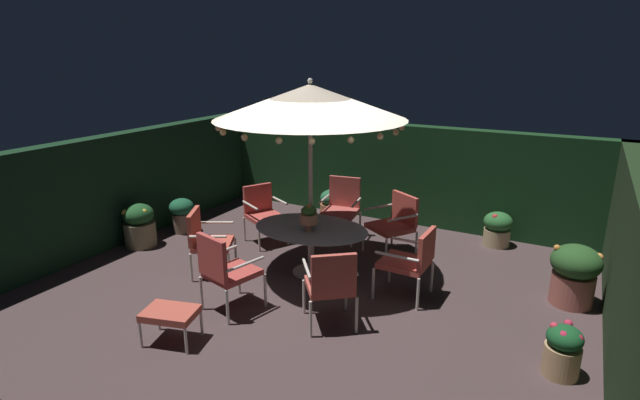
{
  "coord_description": "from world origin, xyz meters",
  "views": [
    {
      "loc": [
        3.02,
        -5.33,
        3.1
      ],
      "look_at": [
        -0.22,
        0.64,
        1.04
      ],
      "focal_mm": 27.62,
      "sensor_mm": 36.0,
      "label": 1
    }
  ],
  "objects": [
    {
      "name": "ground_plane",
      "position": [
        0.0,
        0.0,
        -0.01
      ],
      "size": [
        7.63,
        6.76,
        0.02
      ],
      "primitive_type": "cube",
      "color": "#463535"
    },
    {
      "name": "hedge_backdrop_rear",
      "position": [
        0.0,
        3.23,
        0.91
      ],
      "size": [
        7.63,
        0.3,
        1.82
      ],
      "primitive_type": "cube",
      "color": "#153419",
      "rests_on": "ground_plane"
    },
    {
      "name": "hedge_backdrop_left",
      "position": [
        -3.66,
        0.0,
        0.91
      ],
      "size": [
        0.3,
        6.76,
        1.82
      ],
      "primitive_type": "cube",
      "color": "black",
      "rests_on": "ground_plane"
    },
    {
      "name": "hedge_backdrop_right",
      "position": [
        3.66,
        0.0,
        0.91
      ],
      "size": [
        0.3,
        6.76,
        1.82
      ],
      "primitive_type": "cube",
      "color": "black",
      "rests_on": "ground_plane"
    },
    {
      "name": "patio_dining_table",
      "position": [
        -0.22,
        0.37,
        0.59
      ],
      "size": [
        1.69,
        1.24,
        0.7
      ],
      "color": "silver",
      "rests_on": "ground_plane"
    },
    {
      "name": "patio_umbrella",
      "position": [
        -0.22,
        0.37,
        2.46
      ],
      "size": [
        2.58,
        2.58,
        2.76
      ],
      "color": "silver",
      "rests_on": "ground_plane"
    },
    {
      "name": "centerpiece_planter",
      "position": [
        -0.17,
        0.23,
        0.92
      ],
      "size": [
        0.25,
        0.25,
        0.38
      ],
      "color": "tan",
      "rests_on": "patio_dining_table"
    },
    {
      "name": "patio_chair_north",
      "position": [
        -0.59,
        -1.1,
        0.59
      ],
      "size": [
        0.69,
        0.73,
        1.03
      ],
      "color": "silver",
      "rests_on": "ground_plane"
    },
    {
      "name": "patio_chair_northeast",
      "position": [
        0.71,
        -0.81,
        0.58
      ],
      "size": [
        0.78,
        0.78,
        0.98
      ],
      "color": "silver",
      "rests_on": "ground_plane"
    },
    {
      "name": "patio_chair_east",
      "position": [
        1.28,
        0.34,
        0.55
      ],
      "size": [
        0.65,
        0.62,
        0.95
      ],
      "color": "silver",
      "rests_on": "ground_plane"
    },
    {
      "name": "patio_chair_southeast",
      "position": [
        0.59,
        1.64,
        0.55
      ],
      "size": [
        0.87,
        0.86,
        0.95
      ],
      "color": "silver",
      "rests_on": "ground_plane"
    },
    {
      "name": "patio_chair_south",
      "position": [
        -0.45,
        1.86,
        0.6
      ],
      "size": [
        0.68,
        0.67,
        1.04
      ],
      "color": "silver",
      "rests_on": "ground_plane"
    },
    {
      "name": "patio_chair_southwest",
      "position": [
        -1.55,
        1.07,
        0.55
      ],
      "size": [
        0.77,
        0.76,
        0.95
      ],
      "color": "beige",
      "rests_on": "ground_plane"
    },
    {
      "name": "patio_chair_west",
      "position": [
        -1.53,
        -0.35,
        0.55
      ],
      "size": [
        0.77,
        0.79,
        0.95
      ],
      "color": "beige",
      "rests_on": "ground_plane"
    },
    {
      "name": "ottoman_footrest",
      "position": [
        -0.7,
        -1.91,
        0.34
      ],
      "size": [
        0.66,
        0.54,
        0.39
      ],
      "color": "beige",
      "rests_on": "ground_plane"
    },
    {
      "name": "potted_plant_right_far",
      "position": [
        -3.21,
        -0.07,
        0.36
      ],
      "size": [
        0.51,
        0.51,
        0.72
      ],
      "color": "#7A7453",
      "rests_on": "ground_plane"
    },
    {
      "name": "potted_plant_left_near",
      "position": [
        -3.06,
        0.76,
        0.34
      ],
      "size": [
        0.43,
        0.43,
        0.61
      ],
      "color": "#826853",
      "rests_on": "ground_plane"
    },
    {
      "name": "potted_plant_left_far",
      "position": [
        -1.03,
        2.6,
        0.3
      ],
      "size": [
        0.43,
        0.43,
        0.59
      ],
      "color": "#A9653F",
      "rests_on": "ground_plane"
    },
    {
      "name": "potted_plant_back_right",
      "position": [
        3.15,
        1.16,
        0.43
      ],
      "size": [
        0.61,
        0.61,
        0.79
      ],
      "color": "#AA5D51",
      "rests_on": "ground_plane"
    },
    {
      "name": "potted_plant_back_center",
      "position": [
        1.96,
        2.76,
        0.3
      ],
      "size": [
        0.46,
        0.46,
        0.57
      ],
      "color": "tan",
      "rests_on": "ground_plane"
    },
    {
      "name": "potted_plant_front_corner",
      "position": [
        3.12,
        -0.5,
        0.28
      ],
      "size": [
        0.35,
        0.35,
        0.55
      ],
      "color": "tan",
      "rests_on": "ground_plane"
    }
  ]
}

